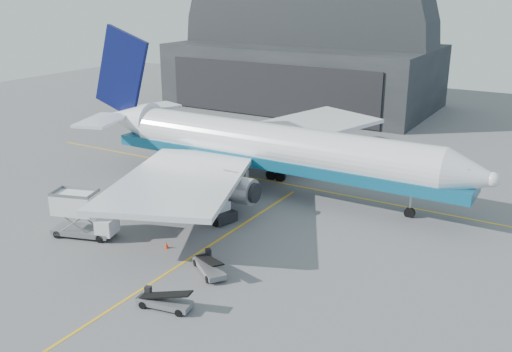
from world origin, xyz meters
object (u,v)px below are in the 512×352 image
Objects in this scene: belt_loader_a at (164,301)px; belt_loader_b at (209,266)px; pushback_tug at (215,212)px; airliner at (262,146)px; catering_truck at (82,215)px.

belt_loader_a is 1.01× the size of belt_loader_b.
pushback_tug is 17.24m from belt_loader_a.
belt_loader_a is at bearing -74.95° from airliner.
airliner reaches higher than catering_truck.
pushback_tug is at bearing 101.89° from belt_loader_a.
catering_truck is at bearing -143.71° from belt_loader_b.
catering_truck is 1.32× the size of pushback_tug.
pushback_tug is at bearing -86.23° from airliner.
airliner is at bearing 108.67° from pushback_tug.
airliner is 22.28m from catering_truck.
airliner is at bearing 94.85° from belt_loader_a.
belt_loader_b is at bearing -16.79° from catering_truck.
pushback_tug is (0.71, -10.77, -4.33)m from airliner.
airliner is 11.53× the size of belt_loader_a.
catering_truck reaches higher than belt_loader_b.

